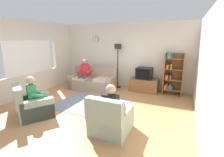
# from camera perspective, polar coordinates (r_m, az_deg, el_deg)

# --- Properties ---
(ground_plane) EXTENTS (12.00, 12.00, 0.00)m
(ground_plane) POSITION_cam_1_polar(r_m,az_deg,el_deg) (5.09, -6.31, -10.21)
(ground_plane) COLOR #B27F51
(back_wall_assembly) EXTENTS (6.20, 0.17, 2.70)m
(back_wall_assembly) POSITION_cam_1_polar(r_m,az_deg,el_deg) (7.11, 4.29, 7.97)
(back_wall_assembly) COLOR silver
(back_wall_assembly) RESTS_ON ground_plane
(left_wall_assembly) EXTENTS (0.12, 5.80, 2.70)m
(left_wall_assembly) POSITION_cam_1_polar(r_m,az_deg,el_deg) (6.65, -28.43, 5.87)
(left_wall_assembly) COLOR silver
(left_wall_assembly) RESTS_ON ground_plane
(right_wall) EXTENTS (0.12, 5.80, 2.70)m
(right_wall) POSITION_cam_1_polar(r_m,az_deg,el_deg) (4.09, 30.30, 1.88)
(right_wall) COLOR silver
(right_wall) RESTS_ON ground_plane
(couch) EXTENTS (1.97, 1.04, 0.90)m
(couch) POSITION_cam_1_polar(r_m,az_deg,el_deg) (6.88, -6.72, -1.06)
(couch) COLOR gray
(couch) RESTS_ON ground_plane
(tv_stand) EXTENTS (1.10, 0.56, 0.52)m
(tv_stand) POSITION_cam_1_polar(r_m,az_deg,el_deg) (6.65, 11.07, -2.22)
(tv_stand) COLOR brown
(tv_stand) RESTS_ON ground_plane
(tv) EXTENTS (0.60, 0.49, 0.44)m
(tv) POSITION_cam_1_polar(r_m,az_deg,el_deg) (6.51, 11.21, 1.79)
(tv) COLOR black
(tv) RESTS_ON tv_stand
(bookshelf) EXTENTS (0.68, 0.36, 1.59)m
(bookshelf) POSITION_cam_1_polar(r_m,az_deg,el_deg) (6.46, 20.19, 1.58)
(bookshelf) COLOR brown
(bookshelf) RESTS_ON ground_plane
(floor_lamp) EXTENTS (0.28, 0.28, 1.85)m
(floor_lamp) POSITION_cam_1_polar(r_m,az_deg,el_deg) (6.87, 2.05, 8.64)
(floor_lamp) COLOR black
(floor_lamp) RESTS_ON ground_plane
(armchair_near_window) EXTENTS (1.15, 1.17, 0.90)m
(armchair_near_window) POSITION_cam_1_polar(r_m,az_deg,el_deg) (4.92, -25.74, -8.76)
(armchair_near_window) COLOR gray
(armchair_near_window) RESTS_ON ground_plane
(armchair_near_bookshelf) EXTENTS (0.80, 0.88, 0.90)m
(armchair_near_bookshelf) POSITION_cam_1_polar(r_m,az_deg,el_deg) (3.75, -0.46, -14.39)
(armchair_near_bookshelf) COLOR gray
(armchair_near_bookshelf) RESTS_ON ground_plane
(area_rug) EXTENTS (2.20, 1.70, 0.01)m
(area_rug) POSITION_cam_1_polar(r_m,az_deg,el_deg) (5.39, -7.10, -8.77)
(area_rug) COLOR slate
(area_rug) RESTS_ON ground_plane
(person_on_couch) EXTENTS (0.54, 0.56, 1.24)m
(person_on_couch) POSITION_cam_1_polar(r_m,az_deg,el_deg) (6.88, -9.68, 2.13)
(person_on_couch) COLOR red
(person_on_couch) RESTS_ON ground_plane
(person_in_left_armchair) EXTENTS (0.61, 0.64, 1.12)m
(person_in_left_armchair) POSITION_cam_1_polar(r_m,az_deg,el_deg) (4.82, -25.08, -5.14)
(person_in_left_armchair) COLOR #338C59
(person_in_left_armchair) RESTS_ON ground_plane
(person_in_right_armchair) EXTENTS (0.51, 0.54, 1.12)m
(person_in_right_armchair) POSITION_cam_1_polar(r_m,az_deg,el_deg) (3.69, 0.11, -9.47)
(person_in_right_armchair) COLOR black
(person_in_right_armchair) RESTS_ON ground_plane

